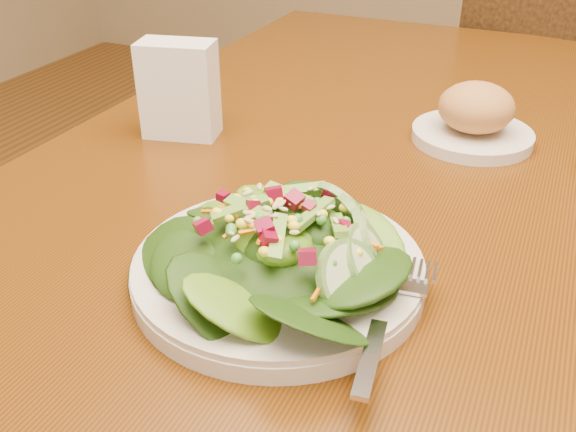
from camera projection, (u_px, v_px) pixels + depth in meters
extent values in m
cube|color=#552B08|center=(415.00, 202.00, 0.71)|extent=(0.90, 1.40, 0.04)
cylinder|color=#492F15|center=(306.00, 186.00, 1.54)|extent=(0.07, 0.07, 0.71)
cube|color=#492F15|center=(571.00, 135.00, 1.50)|extent=(0.54, 0.54, 0.04)
cylinder|color=#492F15|center=(497.00, 176.00, 1.87)|extent=(0.04, 0.04, 0.45)
cylinder|color=#492F15|center=(445.00, 237.00, 1.58)|extent=(0.04, 0.04, 0.45)
cube|color=#492F15|center=(576.00, 38.00, 1.20)|extent=(0.44, 0.11, 0.51)
cylinder|color=silver|center=(278.00, 273.00, 0.54)|extent=(0.25, 0.25, 0.02)
ellipsoid|color=black|center=(278.00, 246.00, 0.53)|extent=(0.17, 0.17, 0.04)
cube|color=silver|center=(389.00, 314.00, 0.48)|extent=(0.05, 0.18, 0.01)
cylinder|color=silver|center=(472.00, 136.00, 0.80)|extent=(0.15, 0.15, 0.01)
ellipsoid|color=#A97442|center=(476.00, 107.00, 0.78)|extent=(0.09, 0.09, 0.06)
cube|color=white|center=(179.00, 90.00, 0.79)|extent=(0.10, 0.07, 0.12)
cube|color=white|center=(179.00, 83.00, 0.78)|extent=(0.08, 0.06, 0.10)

